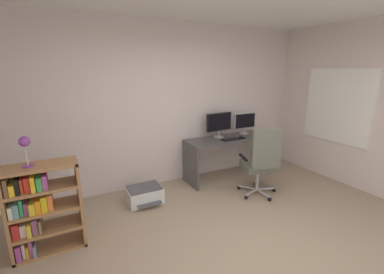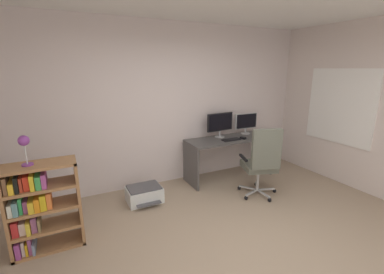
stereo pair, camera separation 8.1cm
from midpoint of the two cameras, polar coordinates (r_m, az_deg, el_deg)
The scene contains 13 objects.
ground_plane at distance 3.19m, azimuth 11.28°, elevation -24.36°, with size 5.46×4.56×0.02m, color tan.
wall_back at distance 4.56m, azimuth -6.63°, elevation 6.72°, with size 5.46×0.10×2.73m, color silver.
window_pane at distance 5.27m, azimuth 28.50°, elevation 5.89°, with size 0.01×1.14×1.19m, color white.
window_frame at distance 5.27m, azimuth 28.46°, elevation 5.89°, with size 0.02×1.22×1.27m, color white.
desk at distance 4.89m, azimuth 7.43°, elevation -2.36°, with size 1.62×0.58×0.75m.
monitor_main at distance 4.83m, azimuth 5.38°, elevation 3.07°, with size 0.54×0.18×0.45m.
monitor_secondary at distance 5.18m, azimuth 10.84°, elevation 3.28°, with size 0.48×0.18×0.40m.
keyboard at distance 4.70m, azimuth 7.83°, elevation -0.52°, with size 0.34×0.13×0.02m, color black.
computer_mouse at distance 4.83m, azimuth 10.25°, elevation -0.13°, with size 0.06×0.10×0.03m, color black.
office_chair at distance 4.22m, azimuth 14.23°, elevation -4.86°, with size 0.63×0.63×1.14m.
bookshelf at distance 3.40m, azimuth -30.77°, elevation -13.02°, with size 0.73×0.33×1.00m.
desk_lamp at distance 3.16m, azimuth -32.96°, elevation -1.48°, with size 0.11×0.11×0.32m.
printer at distance 4.18m, azimuth -10.75°, elevation -12.09°, with size 0.51×0.46×0.25m.
Camera 1 is at (-1.67, -1.86, 1.98)m, focal length 24.76 mm.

